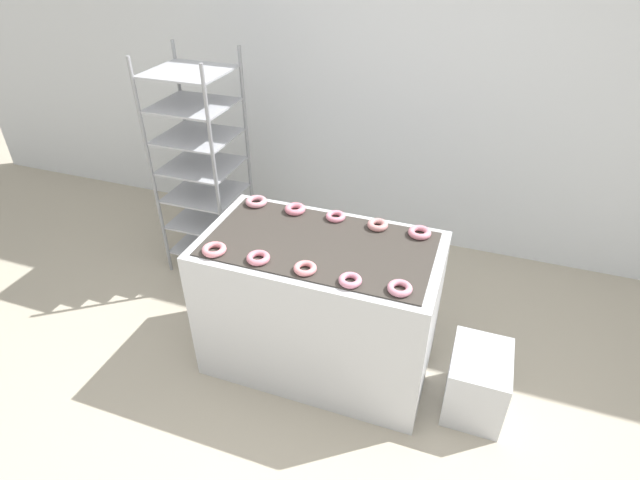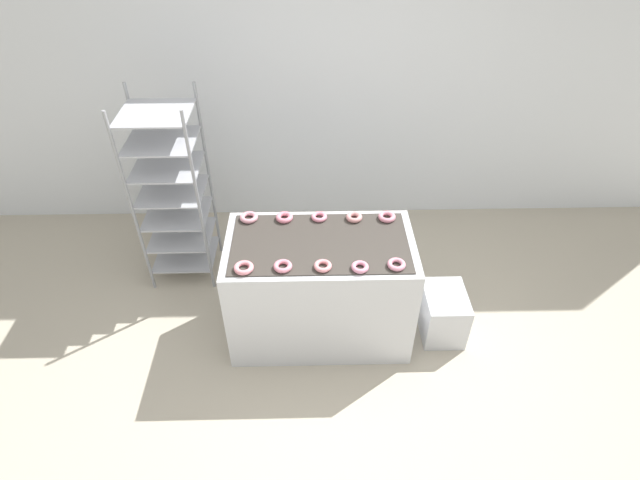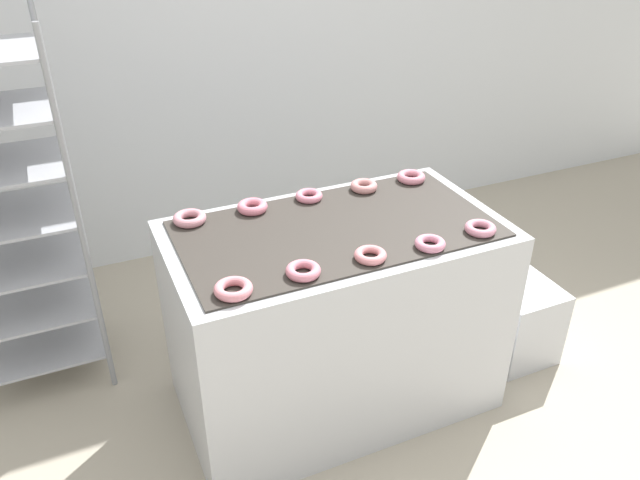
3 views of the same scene
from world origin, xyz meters
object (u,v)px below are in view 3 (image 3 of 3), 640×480
at_px(donut_far_left, 252,207).
at_px(donut_far_rightmost, 411,177).
at_px(donut_near_right, 430,244).
at_px(donut_far_leftmost, 190,218).
at_px(glaze_bin, 513,317).
at_px(donut_near_leftmost, 233,289).
at_px(donut_near_center, 370,255).
at_px(donut_near_left, 303,271).
at_px(donut_far_right, 364,186).
at_px(donut_near_rightmost, 480,228).
at_px(fryer_machine, 335,318).
at_px(donut_far_center, 310,196).
at_px(baking_rack_cart, 11,216).

height_order(donut_far_left, donut_far_rightmost, donut_far_left).
relative_size(donut_near_right, donut_far_left, 0.91).
bearing_deg(donut_far_leftmost, glaze_bin, -12.69).
distance_m(donut_near_leftmost, donut_near_center, 0.48).
xyz_separation_m(donut_near_left, donut_far_left, (-0.01, 0.50, 0.00)).
xyz_separation_m(donut_near_leftmost, donut_far_left, (0.23, 0.51, 0.00)).
distance_m(donut_far_right, donut_far_rightmost, 0.23).
bearing_deg(donut_near_right, donut_near_rightmost, 4.57).
bearing_deg(donut_near_left, donut_far_left, 90.77).
bearing_deg(fryer_machine, donut_far_leftmost, 151.70).
distance_m(donut_near_leftmost, donut_far_center, 0.70).
relative_size(donut_near_leftmost, donut_far_center, 1.12).
bearing_deg(donut_near_leftmost, donut_near_left, 2.17).
height_order(donut_far_left, donut_far_center, donut_far_left).
relative_size(donut_far_leftmost, donut_far_right, 1.11).
relative_size(donut_near_left, donut_near_rightmost, 1.01).
height_order(donut_near_leftmost, donut_far_leftmost, donut_far_leftmost).
distance_m(baking_rack_cart, donut_near_center, 1.46).
bearing_deg(donut_near_center, donut_far_right, 64.97).
bearing_deg(donut_near_leftmost, donut_near_rightmost, 0.61).
bearing_deg(donut_far_left, fryer_machine, -46.71).
relative_size(donut_near_right, donut_far_leftmost, 0.87).
relative_size(glaze_bin, donut_far_right, 3.43).
distance_m(donut_far_center, donut_far_rightmost, 0.47).
height_order(baking_rack_cart, donut_far_right, baking_rack_cart).
relative_size(baking_rack_cart, donut_near_center, 13.98).
bearing_deg(glaze_bin, donut_near_right, -162.33).
height_order(glaze_bin, donut_near_right, donut_near_right).
bearing_deg(donut_far_center, donut_far_leftmost, 179.81).
xyz_separation_m(fryer_machine, donut_near_left, (-0.23, -0.24, 0.43)).
bearing_deg(donut_near_left, donut_far_rightmost, 34.93).
xyz_separation_m(donut_near_rightmost, donut_far_leftmost, (-0.95, 0.50, 0.00)).
bearing_deg(donut_far_center, baking_rack_cart, 158.88).
relative_size(donut_far_leftmost, donut_far_rightmost, 1.03).
height_order(donut_far_left, donut_far_right, donut_far_left).
bearing_deg(donut_near_left, glaze_bin, 9.66).
distance_m(donut_near_leftmost, donut_near_right, 0.71).
bearing_deg(donut_near_rightmost, donut_far_leftmost, 152.12).
xyz_separation_m(donut_near_leftmost, donut_near_rightmost, (0.94, 0.01, -0.00)).
bearing_deg(donut_far_rightmost, donut_far_center, 178.48).
distance_m(fryer_machine, baking_rack_cart, 1.36).
height_order(donut_near_center, donut_near_right, same).
bearing_deg(donut_far_rightmost, donut_far_right, 179.95).
height_order(glaze_bin, donut_far_left, donut_far_left).
relative_size(donut_near_left, donut_far_center, 1.06).
height_order(donut_near_left, donut_far_leftmost, donut_far_leftmost).
distance_m(donut_near_center, donut_far_left, 0.56).
xyz_separation_m(fryer_machine, donut_far_rightmost, (0.47, 0.25, 0.44)).
height_order(fryer_machine, donut_near_rightmost, donut_near_rightmost).
distance_m(fryer_machine, donut_far_leftmost, 0.70).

